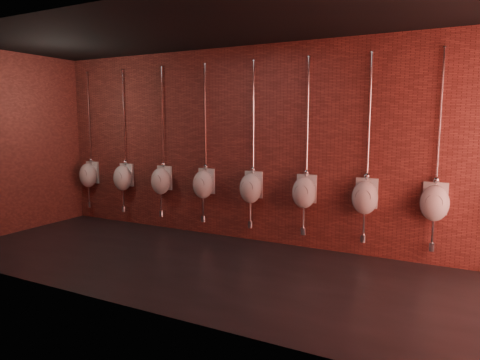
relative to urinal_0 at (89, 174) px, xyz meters
The scene contains 10 objects.
ground 4.21m from the urinal_0, 19.44° to the right, with size 8.50×8.50×0.00m, color black.
room_shell 4.26m from the urinal_0, 19.44° to the right, with size 8.54×3.04×3.22m.
urinal_0 is the anchor object (origin of this frame).
urinal_1 0.92m from the urinal_0, ahead, with size 0.38×0.33×2.72m.
urinal_2 1.83m from the urinal_0, ahead, with size 0.38×0.33×2.72m.
urinal_3 2.75m from the urinal_0, ahead, with size 0.38×0.33×2.72m.
urinal_4 3.67m from the urinal_0, ahead, with size 0.38×0.33×2.72m.
urinal_5 4.59m from the urinal_0, ahead, with size 0.38×0.33×2.72m.
urinal_6 5.50m from the urinal_0, ahead, with size 0.38×0.33×2.72m.
urinal_7 6.42m from the urinal_0, ahead, with size 0.38×0.33×2.72m.
Camera 1 is at (2.82, -4.85, 2.00)m, focal length 32.00 mm.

